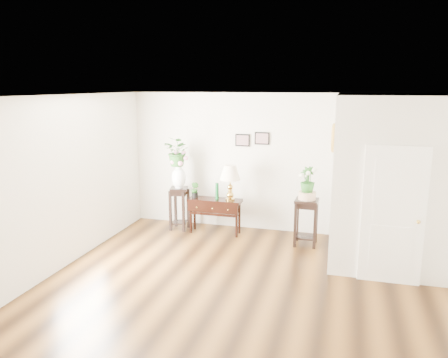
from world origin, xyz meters
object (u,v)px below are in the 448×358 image
at_px(plant_stand_a, 179,208).
at_px(plant_stand_b, 306,222).
at_px(table_lamp, 230,183).
at_px(console_table, 215,216).

distance_m(plant_stand_a, plant_stand_b, 2.62).
height_order(table_lamp, plant_stand_b, table_lamp).
bearing_deg(plant_stand_b, plant_stand_a, 175.32).
height_order(console_table, plant_stand_b, plant_stand_b).
height_order(plant_stand_a, plant_stand_b, plant_stand_a).
relative_size(console_table, plant_stand_a, 1.21).
relative_size(plant_stand_a, plant_stand_b, 1.01).
xyz_separation_m(console_table, plant_stand_a, (-0.78, 0.04, 0.09)).
bearing_deg(table_lamp, console_table, 180.00).
height_order(console_table, plant_stand_a, plant_stand_a).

